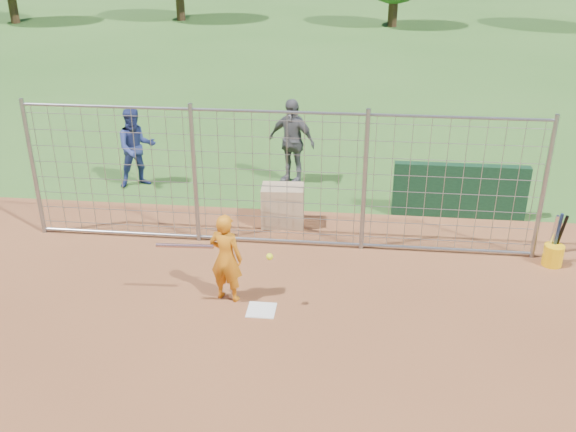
# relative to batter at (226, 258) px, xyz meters

# --- Properties ---
(ground) EXTENTS (100.00, 100.00, 0.00)m
(ground) POSITION_rel_batter_xyz_m (0.58, -0.09, -0.73)
(ground) COLOR #2D591E
(ground) RESTS_ON ground
(home_plate) EXTENTS (0.43, 0.43, 0.02)m
(home_plate) POSITION_rel_batter_xyz_m (0.58, -0.29, -0.72)
(home_plate) COLOR silver
(home_plate) RESTS_ON ground
(dugout_wall) EXTENTS (2.60, 0.20, 1.10)m
(dugout_wall) POSITION_rel_batter_xyz_m (3.98, 3.51, -0.18)
(dugout_wall) COLOR #11381E
(dugout_wall) RESTS_ON ground
(batter) EXTENTS (0.60, 0.47, 1.46)m
(batter) POSITION_rel_batter_xyz_m (0.00, 0.00, 0.00)
(batter) COLOR orange
(batter) RESTS_ON ground
(bystander_a) EXTENTS (1.07, 1.00, 1.77)m
(bystander_a) POSITION_rel_batter_xyz_m (-2.87, 4.41, 0.16)
(bystander_a) COLOR navy
(bystander_a) RESTS_ON ground
(bystander_b) EXTENTS (1.22, 0.89, 1.92)m
(bystander_b) POSITION_rel_batter_xyz_m (0.49, 4.97, 0.23)
(bystander_b) COLOR #525256
(bystander_b) RESTS_ON ground
(equipment_bin) EXTENTS (0.83, 0.60, 0.80)m
(equipment_bin) POSITION_rel_batter_xyz_m (0.55, 2.75, -0.33)
(equipment_bin) COLOR tan
(equipment_bin) RESTS_ON ground
(equipment_in_play) EXTENTS (1.74, 0.14, 0.21)m
(equipment_in_play) POSITION_rel_batter_xyz_m (-0.25, -0.27, 0.29)
(equipment_in_play) COLOR silver
(equipment_in_play) RESTS_ON ground
(bucket_with_bats) EXTENTS (0.34, 0.36, 0.98)m
(bucket_with_bats) POSITION_rel_batter_xyz_m (5.35, 1.67, -0.48)
(bucket_with_bats) COLOR #FFB70D
(bucket_with_bats) RESTS_ON ground
(backstop_fence) EXTENTS (9.08, 0.08, 2.60)m
(backstop_fence) POSITION_rel_batter_xyz_m (0.58, 1.91, 0.53)
(backstop_fence) COLOR gray
(backstop_fence) RESTS_ON ground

